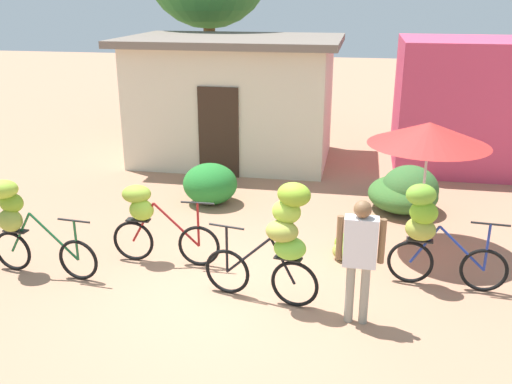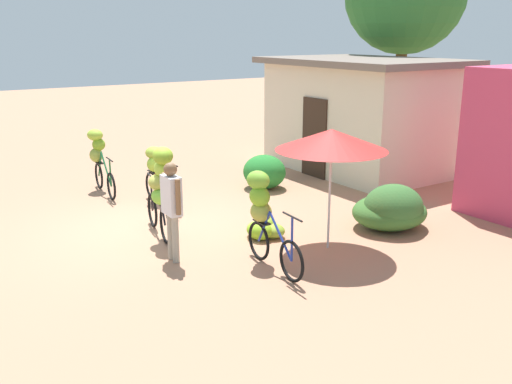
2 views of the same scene
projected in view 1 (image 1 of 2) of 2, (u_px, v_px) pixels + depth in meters
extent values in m
plane|color=#AA795C|center=(236.00, 292.00, 7.81)|extent=(60.00, 60.00, 0.00)
cube|color=beige|center=(234.00, 103.00, 13.66)|extent=(4.55, 3.01, 2.77)
cube|color=#72665B|center=(233.00, 40.00, 13.17)|extent=(5.05, 3.51, 0.16)
cube|color=#332319|center=(219.00, 133.00, 12.38)|extent=(0.90, 0.06, 2.00)
cube|color=#D03F62|center=(467.00, 104.00, 13.08)|extent=(3.20, 2.80, 2.93)
cylinder|color=brown|center=(210.00, 68.00, 16.46)|extent=(0.34, 0.34, 3.64)
ellipsoid|color=#257A2D|center=(210.00, 184.00, 10.96)|extent=(1.06, 0.98, 0.80)
ellipsoid|color=#38692C|center=(403.00, 194.00, 10.68)|extent=(1.30, 1.47, 0.62)
ellipsoid|color=#36672F|center=(410.00, 189.00, 10.58)|extent=(1.05, 1.16, 0.87)
cylinder|color=beige|center=(423.00, 189.00, 8.89)|extent=(0.04, 0.04, 1.98)
cone|color=red|center=(429.00, 134.00, 8.59)|extent=(1.86, 1.86, 0.35)
torus|color=black|center=(78.00, 260.00, 8.06)|extent=(0.62, 0.10, 0.62)
torus|color=black|center=(13.00, 251.00, 8.33)|extent=(0.62, 0.10, 0.62)
cylinder|color=#19592D|center=(21.00, 232.00, 8.18)|extent=(0.42, 0.07, 0.66)
cylinder|color=#19592D|center=(54.00, 237.00, 8.04)|extent=(0.74, 0.10, 0.67)
cylinder|color=black|center=(74.00, 221.00, 7.86)|extent=(0.50, 0.07, 0.03)
cylinder|color=#19592D|center=(76.00, 241.00, 7.96)|extent=(0.04, 0.04, 0.61)
cube|color=black|center=(16.00, 231.00, 8.19)|extent=(0.37, 0.17, 0.02)
ellipsoid|color=#8EA13C|center=(10.00, 220.00, 8.10)|extent=(0.43, 0.37, 0.33)
ellipsoid|color=#76A226|center=(12.00, 203.00, 8.08)|extent=(0.45, 0.40, 0.29)
ellipsoid|color=#97BC37|center=(3.00, 189.00, 7.98)|extent=(0.47, 0.40, 0.27)
torus|color=black|center=(199.00, 246.00, 8.47)|extent=(0.65, 0.06, 0.65)
torus|color=black|center=(133.00, 241.00, 8.64)|extent=(0.65, 0.06, 0.65)
cylinder|color=maroon|center=(143.00, 222.00, 8.50)|extent=(0.39, 0.04, 0.66)
cylinder|color=maroon|center=(176.00, 225.00, 8.42)|extent=(0.70, 0.04, 0.66)
cylinder|color=black|center=(197.00, 203.00, 8.24)|extent=(0.50, 0.03, 0.03)
cylinder|color=maroon|center=(198.00, 225.00, 8.35)|extent=(0.04, 0.04, 0.69)
cube|color=black|center=(138.00, 220.00, 8.51)|extent=(0.36, 0.14, 0.02)
ellipsoid|color=#90BA34|center=(142.00, 210.00, 8.43)|extent=(0.42, 0.35, 0.32)
ellipsoid|color=#89A733|center=(136.00, 194.00, 8.42)|extent=(0.48, 0.40, 0.27)
torus|color=black|center=(227.00, 271.00, 7.69)|extent=(0.65, 0.17, 0.65)
torus|color=black|center=(295.00, 284.00, 7.36)|extent=(0.65, 0.17, 0.65)
cylinder|color=black|center=(283.00, 261.00, 7.32)|extent=(0.37, 0.10, 0.62)
cylinder|color=black|center=(248.00, 255.00, 7.48)|extent=(0.64, 0.15, 0.62)
cylinder|color=black|center=(226.00, 227.00, 7.47)|extent=(0.50, 0.12, 0.03)
cylinder|color=black|center=(227.00, 249.00, 7.58)|extent=(0.04, 0.04, 0.67)
cube|color=black|center=(288.00, 258.00, 7.28)|extent=(0.38, 0.20, 0.02)
ellipsoid|color=#7CC43A|center=(290.00, 248.00, 7.19)|extent=(0.43, 0.35, 0.30)
ellipsoid|color=#9DA642|center=(282.00, 231.00, 7.13)|extent=(0.46, 0.39, 0.28)
ellipsoid|color=#9CC43C|center=(287.00, 212.00, 7.11)|extent=(0.43, 0.37, 0.31)
ellipsoid|color=olive|center=(294.00, 195.00, 6.99)|extent=(0.52, 0.46, 0.30)
torus|color=black|center=(484.00, 270.00, 7.73)|extent=(0.64, 0.10, 0.64)
torus|color=black|center=(410.00, 262.00, 7.97)|extent=(0.64, 0.10, 0.64)
cylinder|color=navy|center=(425.00, 245.00, 7.83)|extent=(0.37, 0.06, 0.60)
cylinder|color=navy|center=(462.00, 248.00, 7.71)|extent=(0.66, 0.09, 0.61)
cylinder|color=black|center=(491.00, 224.00, 7.50)|extent=(0.50, 0.07, 0.03)
cylinder|color=navy|center=(487.00, 248.00, 7.62)|extent=(0.04, 0.04, 0.69)
cube|color=black|center=(420.00, 240.00, 7.83)|extent=(0.37, 0.17, 0.02)
ellipsoid|color=#95A03C|center=(420.00, 229.00, 7.76)|extent=(0.50, 0.45, 0.33)
ellipsoid|color=#77B127|center=(424.00, 212.00, 7.64)|extent=(0.41, 0.34, 0.33)
ellipsoid|color=#73AC30|center=(421.00, 195.00, 7.58)|extent=(0.44, 0.37, 0.30)
ellipsoid|color=#97A13F|center=(344.00, 252.00, 8.71)|extent=(0.48, 0.47, 0.28)
ellipsoid|color=#7BA626|center=(348.00, 244.00, 8.88)|extent=(0.59, 0.58, 0.34)
ellipsoid|color=olive|center=(357.00, 247.00, 8.87)|extent=(0.66, 0.62, 0.26)
ellipsoid|color=#83BF25|center=(355.00, 251.00, 8.66)|extent=(0.55, 0.49, 0.33)
cylinder|color=gray|center=(364.00, 295.00, 6.97)|extent=(0.11, 0.11, 0.79)
cylinder|color=gray|center=(350.00, 293.00, 7.00)|extent=(0.11, 0.11, 0.79)
cube|color=silver|center=(361.00, 242.00, 6.75)|extent=(0.40, 0.21, 0.62)
cylinder|color=brown|center=(382.00, 241.00, 6.69)|extent=(0.08, 0.08, 0.56)
cylinder|color=brown|center=(340.00, 238.00, 6.79)|extent=(0.08, 0.08, 0.56)
sphere|color=brown|center=(363.00, 209.00, 6.61)|extent=(0.21, 0.21, 0.21)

